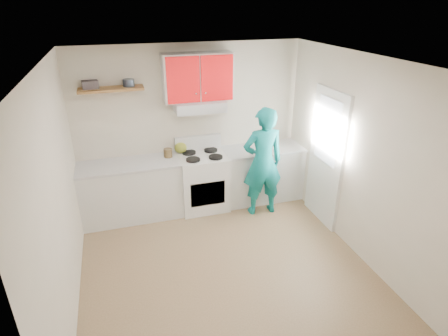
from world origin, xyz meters
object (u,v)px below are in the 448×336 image
object	(u,v)px
tin	(129,83)
kettle	(181,148)
crock	(168,154)
person	(263,162)
stove	(203,182)

from	to	relation	value
tin	kettle	size ratio (longest dim) A/B	0.82
tin	crock	xyz separation A→B (m)	(0.48, -0.10, -1.11)
kettle	person	xyz separation A→B (m)	(1.15, -0.65, -0.13)
tin	person	size ratio (longest dim) A/B	0.09
stove	person	bearing A→B (deg)	-26.75
kettle	crock	distance (m)	0.25
stove	kettle	xyz separation A→B (m)	(-0.30, 0.22, 0.55)
crock	tin	bearing A→B (deg)	168.61
stove	crock	world-z (taller)	crock
stove	person	world-z (taller)	person
stove	tin	distance (m)	1.92
stove	person	size ratio (longest dim) A/B	0.52
tin	person	xyz separation A→B (m)	(1.85, -0.63, -1.21)
tin	kettle	bearing A→B (deg)	1.76
stove	crock	bearing A→B (deg)	168.92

